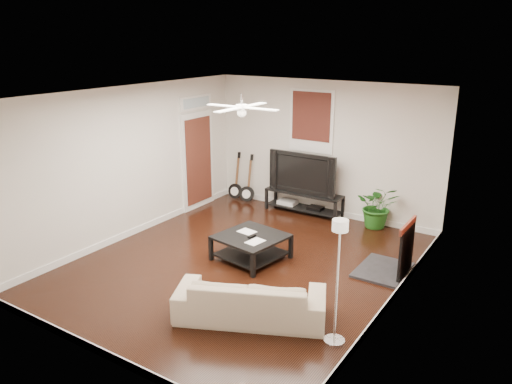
{
  "coord_description": "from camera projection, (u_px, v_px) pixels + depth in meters",
  "views": [
    {
      "loc": [
        4.29,
        -6.25,
        3.63
      ],
      "look_at": [
        0.0,
        0.4,
        1.15
      ],
      "focal_mm": 35.03,
      "sensor_mm": 36.0,
      "label": 1
    }
  ],
  "objects": [
    {
      "name": "coffee_table",
      "position": [
        251.0,
        247.0,
        8.44
      ],
      "size": [
        1.17,
        1.17,
        0.43
      ],
      "primitive_type": "cube",
      "rotation": [
        0.0,
        0.0,
        -0.16
      ],
      "color": "black",
      "rests_on": "floor"
    },
    {
      "name": "floor_lamp",
      "position": [
        337.0,
        283.0,
        5.96
      ],
      "size": [
        0.35,
        0.35,
        1.62
      ],
      "primitive_type": null,
      "rotation": [
        0.0,
        0.0,
        0.43
      ],
      "color": "white",
      "rests_on": "floor"
    },
    {
      "name": "tv_stand",
      "position": [
        304.0,
        202.0,
        10.64
      ],
      "size": [
        1.69,
        0.45,
        0.47
      ],
      "primitive_type": "cube",
      "color": "black",
      "rests_on": "floor"
    },
    {
      "name": "brick_accent",
      "position": [
        418.0,
        193.0,
        7.42
      ],
      "size": [
        0.02,
        2.2,
        2.8
      ],
      "primitive_type": "cube",
      "color": "#A54B35",
      "rests_on": "floor"
    },
    {
      "name": "fireplace",
      "position": [
        394.0,
        247.0,
        7.85
      ],
      "size": [
        0.8,
        1.1,
        0.92
      ],
      "primitive_type": "cube",
      "color": "black",
      "rests_on": "floor"
    },
    {
      "name": "guitar_right",
      "position": [
        247.0,
        179.0,
        11.23
      ],
      "size": [
        0.39,
        0.31,
        1.11
      ],
      "primitive_type": null,
      "rotation": [
        0.0,
        0.0,
        0.22
      ],
      "color": "black",
      "rests_on": "floor"
    },
    {
      "name": "guitar_left",
      "position": [
        235.0,
        176.0,
        11.44
      ],
      "size": [
        0.37,
        0.28,
        1.11
      ],
      "primitive_type": null,
      "rotation": [
        0.0,
        0.0,
        0.11
      ],
      "color": "black",
      "rests_on": "floor"
    },
    {
      "name": "sofa",
      "position": [
        250.0,
        298.0,
        6.65
      ],
      "size": [
        2.13,
        1.53,
        0.58
      ],
      "primitive_type": "imported",
      "rotation": [
        0.0,
        0.0,
        3.57
      ],
      "color": "tan",
      "rests_on": "floor"
    },
    {
      "name": "door_left",
      "position": [
        198.0,
        152.0,
        10.74
      ],
      "size": [
        0.08,
        1.0,
        2.5
      ],
      "primitive_type": "cube",
      "color": "white",
      "rests_on": "wall_left"
    },
    {
      "name": "room",
      "position": [
        242.0,
        183.0,
        7.9
      ],
      "size": [
        5.01,
        6.01,
        2.81
      ],
      "color": "black",
      "rests_on": "ground"
    },
    {
      "name": "potted_plant",
      "position": [
        378.0,
        206.0,
        9.78
      ],
      "size": [
        0.98,
        0.91,
        0.89
      ],
      "primitive_type": "imported",
      "rotation": [
        0.0,
        0.0,
        0.32
      ],
      "color": "#1F5E1A",
      "rests_on": "floor"
    },
    {
      "name": "ceiling_fan",
      "position": [
        242.0,
        107.0,
        7.54
      ],
      "size": [
        1.24,
        1.24,
        0.32
      ],
      "primitive_type": null,
      "color": "white",
      "rests_on": "ceiling"
    },
    {
      "name": "window_back",
      "position": [
        311.0,
        121.0,
        10.27
      ],
      "size": [
        1.0,
        0.06,
        1.3
      ],
      "primitive_type": "cube",
      "color": "#3B1210",
      "rests_on": "wall_back"
    },
    {
      "name": "tv",
      "position": [
        305.0,
        172.0,
        10.46
      ],
      "size": [
        1.51,
        0.2,
        0.87
      ],
      "primitive_type": "imported",
      "color": "black",
      "rests_on": "tv_stand"
    }
  ]
}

